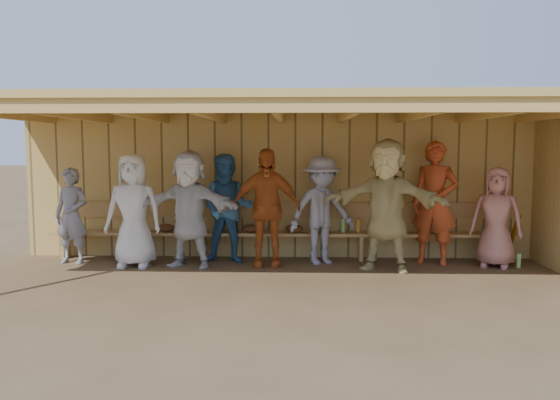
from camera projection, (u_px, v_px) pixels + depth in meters
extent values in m
plane|color=brown|center=(279.00, 274.00, 7.92)|extent=(90.00, 90.00, 0.00)
imported|color=gray|center=(72.00, 216.00, 8.59)|extent=(0.61, 0.46, 1.52)
imported|color=white|center=(133.00, 210.00, 8.35)|extent=(0.85, 0.56, 1.74)
imported|color=#356792|center=(228.00, 209.00, 8.63)|extent=(0.89, 0.72, 1.73)
imported|color=#C65B1F|center=(266.00, 208.00, 8.40)|extent=(1.09, 0.49, 1.82)
imported|color=#929098|center=(322.00, 210.00, 8.57)|extent=(1.26, 1.03, 1.70)
imported|color=#DFCA7D|center=(386.00, 205.00, 8.08)|extent=(1.92, 1.15, 1.98)
imported|color=#BD451E|center=(435.00, 203.00, 8.55)|extent=(0.83, 0.71, 1.94)
imported|color=tan|center=(496.00, 217.00, 8.32)|extent=(0.89, 0.75, 1.55)
imported|color=silver|center=(189.00, 209.00, 8.32)|extent=(1.75, 0.87, 1.80)
cube|color=tan|center=(282.00, 185.00, 9.14)|extent=(8.60, 0.20, 2.40)
cube|color=tan|center=(279.00, 104.00, 7.68)|extent=(8.80, 3.20, 0.10)
cube|color=tan|center=(274.00, 105.00, 6.20)|extent=(8.80, 0.10, 0.18)
cube|color=tan|center=(15.00, 114.00, 7.82)|extent=(0.08, 3.00, 0.16)
cube|color=tan|center=(80.00, 114.00, 7.79)|extent=(0.08, 3.00, 0.16)
cube|color=tan|center=(146.00, 114.00, 7.76)|extent=(0.08, 3.00, 0.16)
cube|color=tan|center=(212.00, 114.00, 7.72)|extent=(0.08, 3.00, 0.16)
cube|color=tan|center=(279.00, 114.00, 7.69)|extent=(0.08, 3.00, 0.16)
cube|color=tan|center=(347.00, 114.00, 7.66)|extent=(0.08, 3.00, 0.16)
cube|color=tan|center=(415.00, 113.00, 7.63)|extent=(0.08, 3.00, 0.16)
cube|color=tan|center=(483.00, 113.00, 7.59)|extent=(0.08, 3.00, 0.16)
cube|color=tan|center=(553.00, 113.00, 7.56)|extent=(0.08, 3.00, 0.16)
cube|color=tan|center=(281.00, 234.00, 8.93)|extent=(7.60, 0.32, 0.05)
cube|color=tan|center=(282.00, 210.00, 9.05)|extent=(7.60, 0.04, 0.26)
cube|color=tan|center=(66.00, 246.00, 9.08)|extent=(0.06, 0.29, 0.40)
cube|color=tan|center=(203.00, 247.00, 9.00)|extent=(0.06, 0.29, 0.40)
cube|color=tan|center=(360.00, 248.00, 8.91)|extent=(0.06, 0.29, 0.40)
cube|color=tan|center=(503.00, 249.00, 8.83)|extent=(0.06, 0.29, 0.40)
cylinder|color=gold|center=(512.00, 239.00, 8.61)|extent=(0.13, 0.41, 0.80)
sphere|color=gold|center=(511.00, 261.00, 8.64)|extent=(0.08, 0.08, 0.08)
ellipsoid|color=#593319|center=(166.00, 228.00, 8.94)|extent=(0.30, 0.24, 0.14)
ellipsoid|color=#593319|center=(252.00, 228.00, 8.89)|extent=(0.30, 0.24, 0.14)
ellipsoid|color=#593319|center=(294.00, 229.00, 8.86)|extent=(0.30, 0.24, 0.14)
cylinder|color=#89D96C|center=(343.00, 225.00, 8.93)|extent=(0.07, 0.07, 0.22)
cylinder|color=gold|center=(358.00, 225.00, 8.92)|extent=(0.07, 0.07, 0.22)
cylinder|color=#9AD96C|center=(519.00, 261.00, 8.34)|extent=(0.07, 0.07, 0.22)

